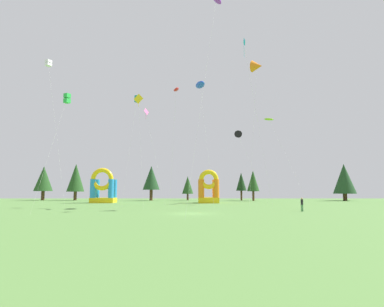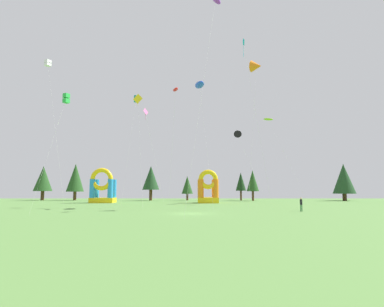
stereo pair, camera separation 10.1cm
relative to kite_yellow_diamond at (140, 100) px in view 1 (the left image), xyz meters
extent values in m
plane|color=#5B8C42|center=(8.33, -13.90, -16.82)|extent=(120.00, 120.00, 0.00)
pyramid|color=yellow|center=(-0.01, 0.01, 0.08)|extent=(1.23, 0.63, 1.21)
cylinder|color=yellow|center=(-0.03, -0.07, -0.48)|extent=(0.04, 0.04, 1.13)
cylinder|color=silver|center=(0.66, -1.37, -8.36)|extent=(1.40, 2.62, 16.91)
ellipsoid|color=blue|center=(9.75, -0.12, 2.48)|extent=(2.19, 3.59, 1.16)
cylinder|color=silver|center=(10.60, -3.33, -7.17)|extent=(1.72, 6.43, 19.30)
pyramid|color=#19B7CC|center=(15.97, -5.20, 7.25)|extent=(0.27, 0.92, 0.92)
cylinder|color=#19B7CC|center=(16.04, -5.19, 6.14)|extent=(0.04, 0.04, 2.25)
cylinder|color=silver|center=(18.45, -2.65, -4.78)|extent=(4.84, 5.11, 24.08)
cylinder|color=silver|center=(9.59, -17.78, -4.02)|extent=(3.60, 7.68, 25.61)
cube|color=green|center=(-6.96, -11.88, -3.25)|extent=(0.86, 0.86, 0.53)
cube|color=green|center=(-6.96, -11.88, -2.61)|extent=(0.86, 0.86, 0.53)
cylinder|color=silver|center=(-8.01, -13.75, -9.88)|extent=(2.13, 3.76, 13.89)
ellipsoid|color=#8CD826|center=(22.97, 10.22, -0.96)|extent=(2.00, 1.65, 0.82)
cylinder|color=silver|center=(25.85, 8.28, -8.89)|extent=(5.79, 3.89, 15.86)
cube|color=white|center=(-15.90, 2.75, 6.90)|extent=(1.17, 1.17, 0.46)
cube|color=white|center=(-15.90, 2.75, 7.46)|extent=(1.17, 1.17, 0.46)
cylinder|color=silver|center=(-13.50, 1.30, -4.82)|extent=(4.82, 2.93, 24.00)
pyramid|color=#EA599E|center=(1.17, -0.50, -2.06)|extent=(0.73, 0.93, 0.87)
cylinder|color=#EA599E|center=(1.23, -0.53, -2.62)|extent=(0.04, 0.04, 1.16)
cylinder|color=silver|center=(2.76, -0.06, -9.43)|extent=(3.09, 0.94, 14.78)
cube|color=#0C7F7A|center=(-0.76, 2.30, 0.53)|extent=(0.71, 0.71, 0.51)
cube|color=#0C7F7A|center=(-0.76, 2.30, 1.14)|extent=(0.71, 0.71, 0.51)
cylinder|color=silver|center=(-1.58, 1.17, -7.99)|extent=(1.66, 2.28, 17.66)
cone|color=orange|center=(18.12, -3.95, 4.13)|extent=(2.42, 2.40, 1.93)
cylinder|color=silver|center=(17.05, -5.74, -6.34)|extent=(2.16, 3.59, 20.95)
ellipsoid|color=red|center=(5.99, -1.48, 1.30)|extent=(1.28, 2.29, 0.89)
cylinder|color=silver|center=(5.30, 2.03, -7.76)|extent=(1.40, 7.04, 18.13)
cone|color=black|center=(17.41, 12.28, -3.71)|extent=(1.66, 1.80, 1.76)
cylinder|color=silver|center=(20.13, 12.00, -10.26)|extent=(5.46, 0.57, 13.12)
cylinder|color=#33723F|center=(22.16, -10.33, -16.40)|extent=(0.13, 0.13, 0.83)
cylinder|color=#33723F|center=(21.99, -10.34, -16.40)|extent=(0.13, 0.13, 0.83)
cylinder|color=black|center=(22.08, -10.34, -15.66)|extent=(0.31, 0.31, 0.66)
sphere|color=#D8AD84|center=(22.08, -10.34, -15.21)|extent=(0.23, 0.23, 0.23)
cube|color=yellow|center=(11.72, 15.27, -16.27)|extent=(4.03, 4.53, 1.09)
cylinder|color=orange|center=(10.27, 13.57, -13.96)|extent=(1.13, 1.13, 3.53)
cylinder|color=orange|center=(13.17, 13.57, -13.96)|extent=(1.13, 1.13, 3.53)
cylinder|color=orange|center=(10.27, 16.97, -13.96)|extent=(1.13, 1.13, 3.53)
cylinder|color=orange|center=(13.17, 16.97, -13.96)|extent=(1.13, 1.13, 3.53)
torus|color=yellow|center=(11.72, 13.57, -12.20)|extent=(3.81, 0.90, 3.81)
cube|color=yellow|center=(-9.36, 15.89, -16.32)|extent=(4.68, 3.92, 1.00)
cylinder|color=#268CD8|center=(-11.15, 14.48, -13.98)|extent=(1.10, 1.10, 3.69)
cylinder|color=#268CD8|center=(-7.57, 14.48, -13.98)|extent=(1.10, 1.10, 3.69)
cylinder|color=#268CD8|center=(-11.15, 17.30, -13.98)|extent=(1.10, 1.10, 3.69)
cylinder|color=#268CD8|center=(-7.57, 17.30, -13.98)|extent=(1.10, 1.10, 3.69)
torus|color=yellow|center=(-9.36, 14.48, -12.13)|extent=(4.46, 0.88, 4.46)
cylinder|color=#4C331E|center=(-28.35, 31.32, -15.70)|extent=(0.81, 0.81, 2.23)
cone|color=#234C1E|center=(-28.35, 31.32, -11.50)|extent=(4.51, 4.51, 6.17)
cylinder|color=#4C331E|center=(-20.08, 30.48, -15.77)|extent=(0.76, 0.76, 2.11)
cone|color=#234C1E|center=(-20.08, 30.48, -11.30)|extent=(4.20, 4.20, 6.83)
cylinder|color=#4C331E|center=(-1.33, 28.70, -15.54)|extent=(0.73, 0.73, 2.57)
cone|color=#1E4221|center=(-1.33, 28.70, -11.40)|extent=(4.07, 4.07, 5.71)
cylinder|color=#4C331E|center=(7.40, 30.18, -16.02)|extent=(0.50, 0.50, 1.60)
cone|color=#234C1E|center=(7.40, 30.18, -13.09)|extent=(2.76, 2.76, 4.27)
cylinder|color=#4C331E|center=(20.38, 29.54, -15.65)|extent=(0.45, 0.45, 2.34)
cone|color=#193819|center=(20.38, 29.54, -12.28)|extent=(2.49, 2.49, 4.40)
cylinder|color=#4C331E|center=(22.76, 26.73, -15.71)|extent=(0.52, 0.52, 2.22)
cone|color=#234C1E|center=(22.76, 26.73, -12.16)|extent=(2.86, 2.86, 4.88)
cylinder|color=#4C331E|center=(44.47, 27.49, -15.99)|extent=(0.94, 0.94, 1.66)
cone|color=#1E4221|center=(44.47, 27.49, -11.65)|extent=(5.20, 5.20, 7.01)
camera|label=1|loc=(8.45, -52.60, -14.03)|focal=31.66mm
camera|label=2|loc=(8.55, -52.60, -14.03)|focal=31.66mm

